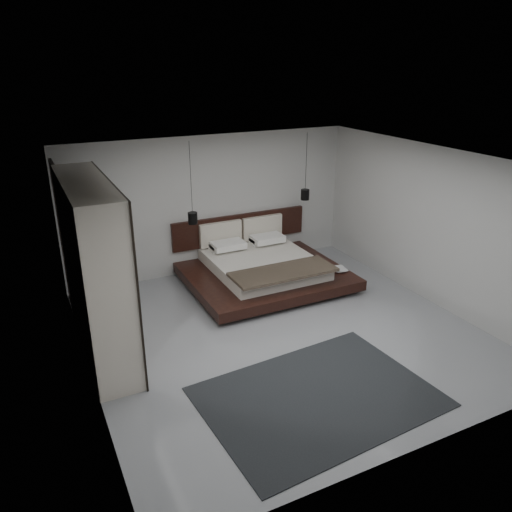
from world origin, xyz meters
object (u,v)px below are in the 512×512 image
wardrobe (95,270)px  pendant_left (193,218)px  lattice_screen (63,239)px  pendant_right (305,194)px  bed (262,268)px  rug (318,397)px

wardrobe → pendant_left: bearing=38.5°
lattice_screen → pendant_right: (4.79, -0.06, 0.24)m
lattice_screen → pendant_left: pendant_left is taller
pendant_left → wardrobe: 2.64m
bed → rug: bed is taller
pendant_left → pendant_right: (2.47, 0.00, 0.17)m
bed → pendant_right: bearing=21.8°
pendant_left → lattice_screen: bearing=178.6°
pendant_right → wardrobe: 4.83m
bed → rug: 3.75m
pendant_left → rug: (0.25, -4.09, -1.36)m
pendant_left → rug: size_ratio=0.52×
lattice_screen → wardrobe: (0.25, -1.70, 0.02)m
lattice_screen → pendant_left: size_ratio=1.68×
wardrobe → lattice_screen: bearing=98.4°
pendant_right → lattice_screen: bearing=179.3°
rug → bed: bearing=74.6°
pendant_left → pendant_right: bearing=0.0°
wardrobe → rug: (2.31, -2.45, -1.31)m
pendant_left → rug: pendant_left is taller
lattice_screen → pendant_left: 2.32m
lattice_screen → wardrobe: bearing=-81.6°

